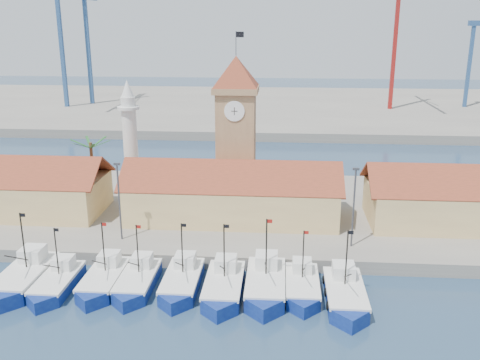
# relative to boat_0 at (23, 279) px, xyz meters

# --- Properties ---
(ground) EXTENTS (400.00, 400.00, 0.00)m
(ground) POSITION_rel_boat_0_xyz_m (19.42, -2.84, -0.82)
(ground) COLOR navy
(ground) RESTS_ON ground
(quay) EXTENTS (140.00, 32.00, 1.50)m
(quay) POSITION_rel_boat_0_xyz_m (19.42, 21.16, -0.07)
(quay) COLOR gray
(quay) RESTS_ON ground
(terminal) EXTENTS (240.00, 80.00, 2.00)m
(terminal) POSITION_rel_boat_0_xyz_m (19.42, 107.16, 0.18)
(terminal) COLOR gray
(terminal) RESTS_ON ground
(boat_0) EXTENTS (3.82, 10.47, 7.92)m
(boat_0) POSITION_rel_boat_0_xyz_m (0.00, 0.00, 0.00)
(boat_0) COLOR navy
(boat_0) RESTS_ON ground
(boat_1) EXTENTS (3.22, 8.82, 6.67)m
(boat_1) POSITION_rel_boat_0_xyz_m (3.65, -0.58, -0.13)
(boat_1) COLOR navy
(boat_1) RESTS_ON ground
(boat_2) EXTENTS (3.39, 9.27, 7.02)m
(boat_2) POSITION_rel_boat_0_xyz_m (8.06, 0.36, -0.09)
(boat_2) COLOR navy
(boat_2) RESTS_ON ground
(boat_3) EXTENTS (3.31, 9.07, 6.86)m
(boat_3) POSITION_rel_boat_0_xyz_m (11.49, 0.37, -0.11)
(boat_3) COLOR navy
(boat_3) RESTS_ON ground
(boat_4) EXTENTS (3.43, 9.38, 7.10)m
(boat_4) POSITION_rel_boat_0_xyz_m (15.91, 0.53, -0.08)
(boat_4) COLOR navy
(boat_4) RESTS_ON ground
(boat_5) EXTENTS (3.58, 9.82, 7.43)m
(boat_5) POSITION_rel_boat_0_xyz_m (20.15, -0.19, -0.05)
(boat_5) COLOR navy
(boat_5) RESTS_ON ground
(boat_6) EXTENTS (3.78, 10.36, 7.84)m
(boat_6) POSITION_rel_boat_0_xyz_m (24.20, 0.42, -0.01)
(boat_6) COLOR navy
(boat_6) RESTS_ON ground
(boat_7) EXTENTS (3.23, 8.84, 6.69)m
(boat_7) POSITION_rel_boat_0_xyz_m (27.77, 0.59, -0.13)
(boat_7) COLOR navy
(boat_7) RESTS_ON ground
(boat_8) EXTENTS (3.60, 9.87, 7.47)m
(boat_8) POSITION_rel_boat_0_xyz_m (31.74, -0.93, -0.05)
(boat_8) COLOR navy
(boat_8) RESTS_ON ground
(hall_center) EXTENTS (27.04, 10.13, 7.61)m
(hall_center) POSITION_rel_boat_0_xyz_m (19.42, 17.16, 3.17)
(hall_center) COLOR #E7C67E
(hall_center) RESTS_ON quay
(clock_tower) EXTENTS (5.80, 5.80, 22.70)m
(clock_tower) POSITION_rel_boat_0_xyz_m (19.42, 23.16, 11.14)
(clock_tower) COLOR tan
(clock_tower) RESTS_ON quay
(minaret) EXTENTS (3.00, 3.00, 16.30)m
(minaret) POSITION_rel_boat_0_xyz_m (4.42, 25.16, 8.91)
(minaret) COLOR silver
(minaret) RESTS_ON quay
(palm_tree) EXTENTS (5.60, 5.03, 8.39)m
(palm_tree) POSITION_rel_boat_0_xyz_m (-0.58, 23.16, 5.43)
(palm_tree) COLOR brown
(palm_tree) RESTS_ON quay
(lamp_posts) EXTENTS (80.70, 0.25, 9.03)m
(lamp_posts) POSITION_rel_boat_0_xyz_m (19.92, 9.16, 5.66)
(lamp_posts) COLOR #3F3F44
(lamp_posts) RESTS_ON quay
(crane_blue_far) EXTENTS (1.00, 35.95, 49.18)m
(crane_blue_far) POSITION_rel_boat_0_xyz_m (-34.77, 97.48, 28.72)
(crane_blue_far) COLOR #2B5184
(crane_blue_far) RESTS_ON terminal
(crane_blue_near) EXTENTS (1.00, 31.53, 37.00)m
(crane_blue_near) POSITION_rel_boat_0_xyz_m (-29.56, 103.78, 21.62)
(crane_blue_near) COLOR #2B5184
(crane_blue_near) RESTS_ON terminal
(crane_red_right) EXTENTS (1.00, 33.04, 45.75)m
(crane_red_right) POSITION_rel_boat_0_xyz_m (54.94, 100.80, 26.59)
(crane_red_right) COLOR maroon
(crane_red_right) RESTS_ON terminal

